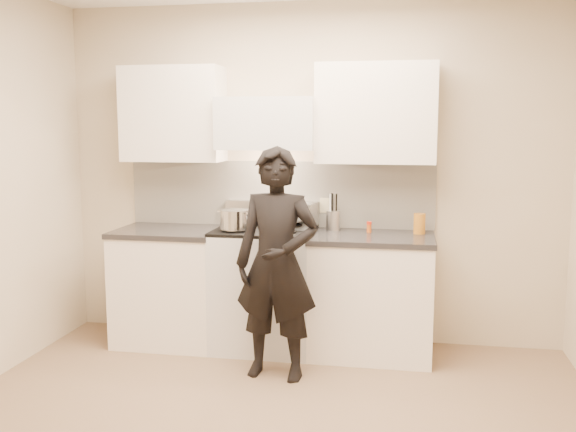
{
  "coord_description": "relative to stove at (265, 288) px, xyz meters",
  "views": [
    {
      "loc": [
        0.77,
        -3.35,
        1.73
      ],
      "look_at": [
        -0.05,
        1.05,
        1.1
      ],
      "focal_mm": 40.0,
      "sensor_mm": 36.0,
      "label": 1
    }
  ],
  "objects": [
    {
      "name": "counter_left",
      "position": [
        -0.78,
        0.0,
        -0.01
      ],
      "size": [
        0.82,
        0.67,
        0.92
      ],
      "color": "white",
      "rests_on": "ground"
    },
    {
      "name": "spice_jar",
      "position": [
        0.8,
        0.12,
        0.49
      ],
      "size": [
        0.04,
        0.04,
        0.08
      ],
      "color": "#C25114",
      "rests_on": "counter_right"
    },
    {
      "name": "utensil_crock",
      "position": [
        0.51,
        0.18,
        0.53
      ],
      "size": [
        0.11,
        0.11,
        0.29
      ],
      "color": "silver",
      "rests_on": "counter_right"
    },
    {
      "name": "room_shell",
      "position": [
        0.24,
        -1.05,
        1.12
      ],
      "size": [
        4.04,
        3.54,
        2.7
      ],
      "color": "beige",
      "rests_on": "ground"
    },
    {
      "name": "counter_right",
      "position": [
        0.83,
        0.0,
        -0.01
      ],
      "size": [
        0.92,
        0.67,
        0.92
      ],
      "color": "white",
      "rests_on": "ground"
    },
    {
      "name": "wok",
      "position": [
        0.15,
        0.13,
        0.59
      ],
      "size": [
        0.41,
        0.5,
        0.33
      ],
      "color": "#BDBDBD",
      "rests_on": "stove"
    },
    {
      "name": "person",
      "position": [
        0.21,
        -0.57,
        0.32
      ],
      "size": [
        0.62,
        0.44,
        1.6
      ],
      "primitive_type": "imported",
      "rotation": [
        0.0,
        0.0,
        -0.1
      ],
      "color": "black",
      "rests_on": "ground"
    },
    {
      "name": "stock_pot",
      "position": [
        -0.2,
        -0.14,
        0.56
      ],
      "size": [
        0.3,
        0.28,
        0.15
      ],
      "color": "#BDBDBD",
      "rests_on": "stove"
    },
    {
      "name": "stove",
      "position": [
        0.0,
        0.0,
        0.0
      ],
      "size": [
        0.76,
        0.65,
        0.96
      ],
      "color": "silver",
      "rests_on": "ground"
    },
    {
      "name": "oil_glass",
      "position": [
        1.18,
        0.13,
        0.52
      ],
      "size": [
        0.09,
        0.09,
        0.16
      ],
      "color": "#B9701C",
      "rests_on": "counter_right"
    }
  ]
}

